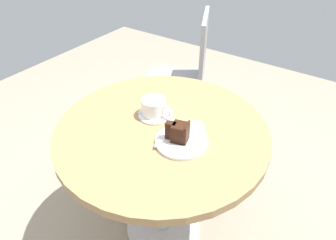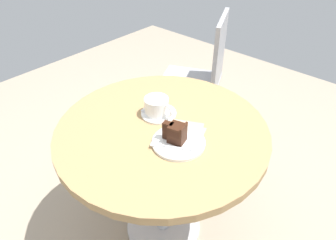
# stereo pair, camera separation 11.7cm
# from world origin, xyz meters

# --- Properties ---
(ground_plane) EXTENTS (4.40, 4.40, 0.01)m
(ground_plane) POSITION_xyz_m (0.00, 0.00, -0.01)
(ground_plane) COLOR gray
(ground_plane) RESTS_ON ground
(cafe_table) EXTENTS (0.86, 0.86, 0.68)m
(cafe_table) POSITION_xyz_m (0.00, 0.00, 0.58)
(cafe_table) COLOR #A37F51
(cafe_table) RESTS_ON ground
(saucer) EXTENTS (0.15, 0.15, 0.01)m
(saucer) POSITION_xyz_m (-0.07, 0.06, 0.69)
(saucer) COLOR white
(saucer) RESTS_ON cafe_table
(coffee_cup) EXTENTS (0.14, 0.10, 0.07)m
(coffee_cup) POSITION_xyz_m (-0.07, 0.05, 0.73)
(coffee_cup) COLOR white
(coffee_cup) RESTS_ON saucer
(teaspoon) EXTENTS (0.11, 0.02, 0.00)m
(teaspoon) POSITION_xyz_m (-0.10, 0.02, 0.69)
(teaspoon) COLOR silver
(teaspoon) RESTS_ON saucer
(cake_plate) EXTENTS (0.20, 0.20, 0.01)m
(cake_plate) POSITION_xyz_m (0.11, -0.03, 0.69)
(cake_plate) COLOR white
(cake_plate) RESTS_ON cafe_table
(cake_slice) EXTENTS (0.09, 0.07, 0.08)m
(cake_slice) POSITION_xyz_m (0.10, -0.04, 0.73)
(cake_slice) COLOR #381E14
(cake_slice) RESTS_ON cake_plate
(fork) EXTENTS (0.14, 0.09, 0.00)m
(fork) POSITION_xyz_m (0.10, -0.09, 0.70)
(fork) COLOR silver
(fork) RESTS_ON cake_plate
(napkin) EXTENTS (0.21, 0.22, 0.00)m
(napkin) POSITION_xyz_m (0.09, 0.02, 0.68)
(napkin) COLOR tan
(napkin) RESTS_ON cafe_table
(cafe_chair) EXTENTS (0.51, 0.51, 0.89)m
(cafe_chair) POSITION_xyz_m (-0.31, 0.72, 0.53)
(cafe_chair) COLOR #9E9EA3
(cafe_chair) RESTS_ON ground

